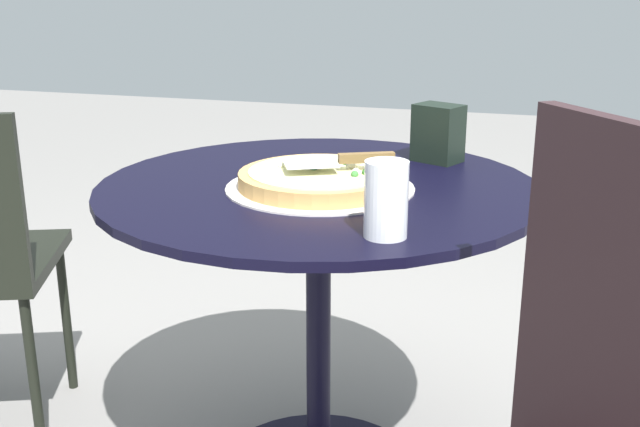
{
  "coord_description": "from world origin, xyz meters",
  "views": [
    {
      "loc": [
        -1.42,
        -0.43,
        1.1
      ],
      "look_at": [
        -0.04,
        -0.01,
        0.64
      ],
      "focal_mm": 43.2,
      "sensor_mm": 36.0,
      "label": 1
    }
  ],
  "objects": [
    {
      "name": "patio_table",
      "position": [
        0.0,
        0.0,
        0.51
      ],
      "size": [
        0.88,
        0.88,
        0.7
      ],
      "color": "black",
      "rests_on": "ground"
    },
    {
      "name": "pizza_on_tray",
      "position": [
        -0.04,
        -0.02,
        0.71
      ],
      "size": [
        0.37,
        0.37,
        0.05
      ],
      "color": "silver",
      "rests_on": "patio_table"
    },
    {
      "name": "pizza_server",
      "position": [
        -0.03,
        -0.05,
        0.75
      ],
      "size": [
        0.14,
        0.21,
        0.02
      ],
      "color": "silver",
      "rests_on": "pizza_on_tray"
    },
    {
      "name": "drinking_cup",
      "position": [
        -0.28,
        -0.2,
        0.76
      ],
      "size": [
        0.07,
        0.07,
        0.12
      ],
      "primitive_type": "cylinder",
      "color": "silver",
      "rests_on": "patio_table"
    },
    {
      "name": "napkin_dispenser",
      "position": [
        0.26,
        -0.2,
        0.76
      ],
      "size": [
        0.11,
        0.12,
        0.13
      ],
      "primitive_type": "cube",
      "rotation": [
        0.0,
        0.0,
        1.14
      ],
      "color": "black",
      "rests_on": "patio_table"
    }
  ]
}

